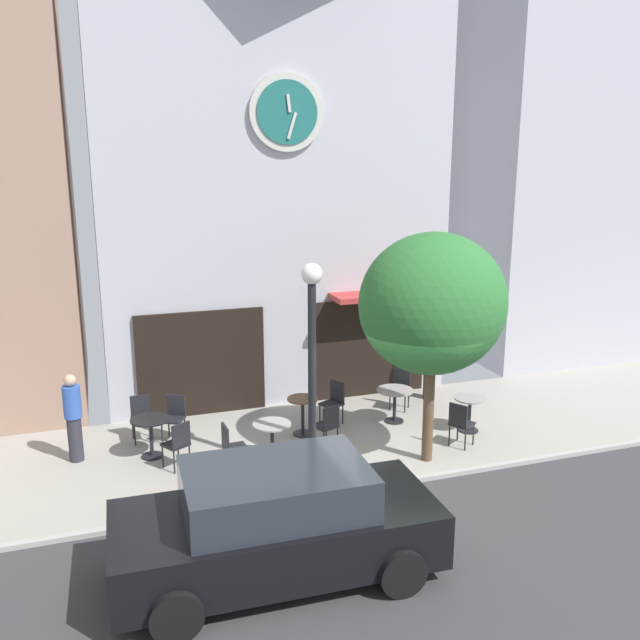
{
  "coord_description": "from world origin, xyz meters",
  "views": [
    {
      "loc": [
        -4.75,
        -9.58,
        5.49
      ],
      "look_at": [
        -0.76,
        2.22,
        2.46
      ],
      "focal_mm": 37.84,
      "sensor_mm": 36.0,
      "label": 1
    }
  ],
  "objects_px": {
    "parked_car_black": "(277,523)",
    "cafe_chair_outer": "(401,385)",
    "cafe_chair_under_awning": "(178,442)",
    "cafe_chair_facing_wall": "(328,423)",
    "pedestrian_blue": "(73,417)",
    "cafe_chair_curbside": "(231,444)",
    "cafe_table_center_left": "(303,410)",
    "cafe_chair_right_end": "(334,399)",
    "street_tree": "(433,304)",
    "cafe_chair_left_end": "(460,421)",
    "pedestrian_maroon": "(430,363)",
    "cafe_table_center_right": "(272,435)",
    "cafe_chair_by_entrance": "(174,414)",
    "cafe_table_center": "(395,398)",
    "cafe_table_near_curb": "(470,408)",
    "cafe_table_rightmost": "(151,429)",
    "street_lamp": "(312,371)",
    "cafe_chair_corner": "(141,415)"
  },
  "relations": [
    {
      "from": "cafe_chair_under_awning",
      "to": "cafe_chair_facing_wall",
      "type": "distance_m",
      "value": 2.82
    },
    {
      "from": "cafe_table_center_left",
      "to": "cafe_chair_right_end",
      "type": "distance_m",
      "value": 0.87
    },
    {
      "from": "cafe_table_center",
      "to": "cafe_chair_facing_wall",
      "type": "height_order",
      "value": "cafe_chair_facing_wall"
    },
    {
      "from": "cafe_table_rightmost",
      "to": "cafe_chair_under_awning",
      "type": "height_order",
      "value": "cafe_chair_under_awning"
    },
    {
      "from": "cafe_table_near_curb",
      "to": "cafe_chair_facing_wall",
      "type": "height_order",
      "value": "cafe_chair_facing_wall"
    },
    {
      "from": "cafe_table_center_left",
      "to": "parked_car_black",
      "type": "distance_m",
      "value": 4.71
    },
    {
      "from": "cafe_chair_under_awning",
      "to": "cafe_chair_curbside",
      "type": "xyz_separation_m",
      "value": [
        0.87,
        -0.42,
        0.0
      ]
    },
    {
      "from": "cafe_chair_corner",
      "to": "pedestrian_maroon",
      "type": "height_order",
      "value": "pedestrian_maroon"
    },
    {
      "from": "pedestrian_maroon",
      "to": "cafe_chair_facing_wall",
      "type": "bearing_deg",
      "value": -148.98
    },
    {
      "from": "cafe_chair_under_awning",
      "to": "cafe_chair_outer",
      "type": "relative_size",
      "value": 1.0
    },
    {
      "from": "street_lamp",
      "to": "pedestrian_maroon",
      "type": "height_order",
      "value": "street_lamp"
    },
    {
      "from": "cafe_table_center_right",
      "to": "cafe_table_near_curb",
      "type": "distance_m",
      "value": 4.18
    },
    {
      "from": "cafe_table_center_left",
      "to": "cafe_chair_curbside",
      "type": "xyz_separation_m",
      "value": [
        -1.71,
        -1.2,
        0.02
      ]
    },
    {
      "from": "cafe_chair_corner",
      "to": "cafe_table_near_curb",
      "type": "bearing_deg",
      "value": -14.94
    },
    {
      "from": "cafe_chair_facing_wall",
      "to": "cafe_chair_right_end",
      "type": "bearing_deg",
      "value": 64.89
    },
    {
      "from": "cafe_table_center",
      "to": "cafe_chair_outer",
      "type": "xyz_separation_m",
      "value": [
        0.46,
        0.69,
        -0.0
      ]
    },
    {
      "from": "cafe_chair_right_end",
      "to": "cafe_chair_curbside",
      "type": "distance_m",
      "value": 2.94
    },
    {
      "from": "cafe_table_center_right",
      "to": "cafe_chair_curbside",
      "type": "relative_size",
      "value": 0.83
    },
    {
      "from": "cafe_chair_by_entrance",
      "to": "pedestrian_maroon",
      "type": "relative_size",
      "value": 0.54
    },
    {
      "from": "cafe_chair_facing_wall",
      "to": "cafe_chair_under_awning",
      "type": "bearing_deg",
      "value": 179.0
    },
    {
      "from": "cafe_chair_under_awning",
      "to": "cafe_chair_by_entrance",
      "type": "bearing_deg",
      "value": 85.9
    },
    {
      "from": "cafe_table_center_left",
      "to": "pedestrian_maroon",
      "type": "distance_m",
      "value": 3.58
    },
    {
      "from": "cafe_chair_outer",
      "to": "cafe_chair_curbside",
      "type": "xyz_separation_m",
      "value": [
        -4.21,
        -1.91,
        0.0
      ]
    },
    {
      "from": "cafe_table_center",
      "to": "cafe_chair_under_awning",
      "type": "relative_size",
      "value": 0.86
    },
    {
      "from": "cafe_table_center",
      "to": "parked_car_black",
      "type": "relative_size",
      "value": 0.18
    },
    {
      "from": "street_tree",
      "to": "cafe_chair_left_end",
      "type": "distance_m",
      "value": 2.6
    },
    {
      "from": "cafe_chair_left_end",
      "to": "pedestrian_maroon",
      "type": "xyz_separation_m",
      "value": [
        0.7,
        2.62,
        0.33
      ]
    },
    {
      "from": "cafe_table_center_right",
      "to": "pedestrian_maroon",
      "type": "bearing_deg",
      "value": 25.81
    },
    {
      "from": "cafe_chair_facing_wall",
      "to": "pedestrian_maroon",
      "type": "relative_size",
      "value": 0.54
    },
    {
      "from": "cafe_chair_left_end",
      "to": "cafe_chair_by_entrance",
      "type": "height_order",
      "value": "same"
    },
    {
      "from": "cafe_chair_under_awning",
      "to": "cafe_chair_outer",
      "type": "height_order",
      "value": "same"
    },
    {
      "from": "parked_car_black",
      "to": "cafe_table_near_curb",
      "type": "bearing_deg",
      "value": 34.61
    },
    {
      "from": "cafe_chair_facing_wall",
      "to": "cafe_table_center_right",
      "type": "bearing_deg",
      "value": -170.84
    },
    {
      "from": "street_tree",
      "to": "parked_car_black",
      "type": "distance_m",
      "value": 4.88
    },
    {
      "from": "street_lamp",
      "to": "cafe_table_rightmost",
      "type": "bearing_deg",
      "value": 147.27
    },
    {
      "from": "cafe_chair_left_end",
      "to": "pedestrian_maroon",
      "type": "bearing_deg",
      "value": 75.0
    },
    {
      "from": "cafe_table_center_right",
      "to": "cafe_table_near_curb",
      "type": "xyz_separation_m",
      "value": [
        4.18,
        0.08,
        -0.03
      ]
    },
    {
      "from": "street_tree",
      "to": "cafe_table_center_right",
      "type": "height_order",
      "value": "street_tree"
    },
    {
      "from": "cafe_table_center",
      "to": "cafe_table_center_left",
      "type": "bearing_deg",
      "value": -179.44
    },
    {
      "from": "street_tree",
      "to": "cafe_table_center",
      "type": "relative_size",
      "value": 5.47
    },
    {
      "from": "cafe_table_rightmost",
      "to": "cafe_chair_by_entrance",
      "type": "relative_size",
      "value": 0.85
    },
    {
      "from": "cafe_table_near_curb",
      "to": "pedestrian_maroon",
      "type": "relative_size",
      "value": 0.43
    },
    {
      "from": "cafe_chair_left_end",
      "to": "street_lamp",
      "type": "bearing_deg",
      "value": -175.69
    },
    {
      "from": "street_lamp",
      "to": "pedestrian_maroon",
      "type": "xyz_separation_m",
      "value": [
        3.78,
        2.85,
        -1.07
      ]
    },
    {
      "from": "parked_car_black",
      "to": "cafe_chair_outer",
      "type": "bearing_deg",
      "value": 50.32
    },
    {
      "from": "cafe_chair_right_end",
      "to": "cafe_chair_facing_wall",
      "type": "bearing_deg",
      "value": -115.11
    },
    {
      "from": "cafe_table_center",
      "to": "cafe_chair_right_end",
      "type": "relative_size",
      "value": 0.86
    },
    {
      "from": "cafe_table_center_left",
      "to": "cafe_chair_by_entrance",
      "type": "bearing_deg",
      "value": 166.83
    },
    {
      "from": "cafe_chair_under_awning",
      "to": "cafe_table_rightmost",
      "type": "bearing_deg",
      "value": 121.74
    },
    {
      "from": "cafe_chair_outer",
      "to": "pedestrian_blue",
      "type": "bearing_deg",
      "value": -175.68
    }
  ]
}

